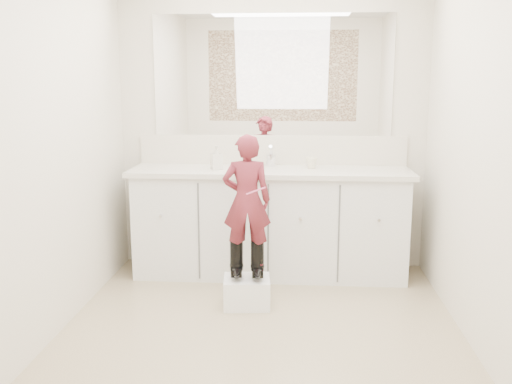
{
  "coord_description": "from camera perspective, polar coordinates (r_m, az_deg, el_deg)",
  "views": [
    {
      "loc": [
        0.23,
        -3.37,
        1.61
      ],
      "look_at": [
        -0.06,
        0.5,
        0.84
      ],
      "focal_mm": 40.0,
      "sensor_mm": 36.0,
      "label": 1
    }
  ],
  "objects": [
    {
      "name": "boot_left",
      "position": [
        4.11,
        -1.96,
        -6.68
      ],
      "size": [
        0.12,
        0.19,
        0.27
      ],
      "primitive_type": null,
      "rotation": [
        0.0,
        0.0,
        0.09
      ],
      "color": "black",
      "rests_on": "step_stool"
    },
    {
      "name": "floor",
      "position": [
        3.74,
        0.39,
        -14.28
      ],
      "size": [
        3.0,
        3.0,
        0.0
      ],
      "primitive_type": "plane",
      "color": "#8C735C",
      "rests_on": "ground"
    },
    {
      "name": "vanity_cabinet",
      "position": [
        4.75,
        1.4,
        -3.23
      ],
      "size": [
        2.2,
        0.55,
        0.85
      ],
      "primitive_type": "cube",
      "color": "silver",
      "rests_on": "floor"
    },
    {
      "name": "toddler",
      "position": [
        3.99,
        -0.93,
        -0.84
      ],
      "size": [
        0.36,
        0.25,
        0.93
      ],
      "primitive_type": "imported",
      "rotation": [
        0.0,
        0.0,
        3.24
      ],
      "color": "#AC343D",
      "rests_on": "step_stool"
    },
    {
      "name": "wall_back",
      "position": [
        4.89,
        1.61,
        6.41
      ],
      "size": [
        2.6,
        0.0,
        2.6
      ],
      "primitive_type": "plane",
      "rotation": [
        1.57,
        0.0,
        0.0
      ],
      "color": "beige",
      "rests_on": "floor"
    },
    {
      "name": "soap_bottle",
      "position": [
        4.64,
        -3.98,
        3.46
      ],
      "size": [
        0.11,
        0.12,
        0.19
      ],
      "primitive_type": "imported",
      "rotation": [
        0.0,
        0.0,
        0.43
      ],
      "color": "beige",
      "rests_on": "countertop"
    },
    {
      "name": "cup",
      "position": [
        4.7,
        5.55,
        2.92
      ],
      "size": [
        0.1,
        0.1,
        0.09
      ],
      "primitive_type": "imported",
      "rotation": [
        0.0,
        0.0,
        -0.01
      ],
      "color": "beige",
      "rests_on": "countertop"
    },
    {
      "name": "step_stool",
      "position": [
        4.16,
        -0.93,
        -9.96
      ],
      "size": [
        0.35,
        0.3,
        0.21
      ],
      "primitive_type": "cube",
      "rotation": [
        0.0,
        0.0,
        0.09
      ],
      "color": "white",
      "rests_on": "floor"
    },
    {
      "name": "backsplash",
      "position": [
        4.89,
        1.59,
        4.24
      ],
      "size": [
        2.28,
        0.03,
        0.25
      ],
      "primitive_type": "cube",
      "color": "beige",
      "rests_on": "countertop"
    },
    {
      "name": "mirror",
      "position": [
        4.86,
        1.63,
        11.58
      ],
      "size": [
        2.0,
        0.02,
        1.0
      ],
      "primitive_type": "cube",
      "color": "white",
      "rests_on": "wall_back"
    },
    {
      "name": "wall_left",
      "position": [
        3.72,
        -20.06,
        4.23
      ],
      "size": [
        0.0,
        3.0,
        3.0
      ],
      "primitive_type": "plane",
      "rotation": [
        1.57,
        0.0,
        1.57
      ],
      "color": "beige",
      "rests_on": "floor"
    },
    {
      "name": "wall_right",
      "position": [
        3.56,
        21.86,
        3.81
      ],
      "size": [
        0.0,
        3.0,
        3.0
      ],
      "primitive_type": "plane",
      "rotation": [
        1.57,
        0.0,
        -1.57
      ],
      "color": "beige",
      "rests_on": "floor"
    },
    {
      "name": "boot_right",
      "position": [
        4.1,
        0.14,
        -6.74
      ],
      "size": [
        0.12,
        0.19,
        0.27
      ],
      "primitive_type": null,
      "rotation": [
        0.0,
        0.0,
        0.09
      ],
      "color": "black",
      "rests_on": "step_stool"
    },
    {
      "name": "wall_front",
      "position": [
        1.92,
        -2.6,
        -1.04
      ],
      "size": [
        2.6,
        0.0,
        2.6
      ],
      "primitive_type": "plane",
      "rotation": [
        -1.57,
        0.0,
        0.0
      ],
      "color": "beige",
      "rests_on": "floor"
    },
    {
      "name": "faucet",
      "position": [
        4.79,
        1.52,
        3.19
      ],
      "size": [
        0.08,
        0.08,
        0.1
      ],
      "primitive_type": "cylinder",
      "color": "silver",
      "rests_on": "countertop"
    },
    {
      "name": "dot_panel",
      "position": [
        1.89,
        -2.69,
        12.48
      ],
      "size": [
        2.0,
        0.01,
        1.2
      ],
      "primitive_type": "cube",
      "color": "#472819",
      "rests_on": "wall_front"
    },
    {
      "name": "countertop",
      "position": [
        4.64,
        1.42,
        2.05
      ],
      "size": [
        2.28,
        0.58,
        0.04
      ],
      "primitive_type": "cube",
      "color": "beige",
      "rests_on": "vanity_cabinet"
    },
    {
      "name": "toothbrush",
      "position": [
        3.89,
        -0.02,
        0.11
      ],
      "size": [
        0.14,
        0.02,
        0.06
      ],
      "primitive_type": "cylinder",
      "rotation": [
        0.0,
        1.22,
        0.09
      ],
      "color": "#DE5682",
      "rests_on": "toddler"
    }
  ]
}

